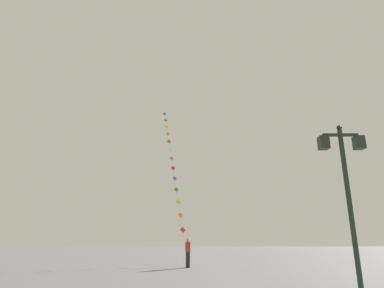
# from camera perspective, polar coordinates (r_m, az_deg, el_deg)

# --- Properties ---
(ground_plane) EXTENTS (160.00, 160.00, 0.00)m
(ground_plane) POSITION_cam_1_polar(r_m,az_deg,el_deg) (20.79, 4.11, -20.82)
(ground_plane) COLOR gray
(twin_lantern_lamp_post) EXTENTS (1.35, 0.28, 4.94)m
(twin_lantern_lamp_post) POSITION_cam_1_polar(r_m,az_deg,el_deg) (10.59, 25.29, -4.82)
(twin_lantern_lamp_post) COLOR #1E2D23
(twin_lantern_lamp_post) RESTS_ON ground_plane
(kite_train) EXTENTS (3.20, 12.45, 15.70)m
(kite_train) POSITION_cam_1_polar(r_m,az_deg,el_deg) (29.73, -3.44, -3.48)
(kite_train) COLOR brown
(kite_train) RESTS_ON ground_plane
(kite_flyer) EXTENTS (0.31, 0.63, 1.71)m
(kite_flyer) POSITION_cam_1_polar(r_m,az_deg,el_deg) (20.80, -0.74, -18.36)
(kite_flyer) COLOR #1E1E2D
(kite_flyer) RESTS_ON ground_plane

